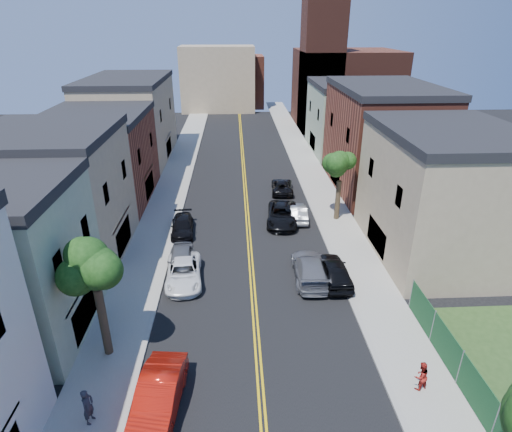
{
  "coord_description": "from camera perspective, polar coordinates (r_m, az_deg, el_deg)",
  "views": [
    {
      "loc": [
        -0.99,
        -3.71,
        16.1
      ],
      "look_at": [
        0.57,
        26.83,
        2.0
      ],
      "focal_mm": 29.64,
      "sensor_mm": 36.0,
      "label": 1
    }
  ],
  "objects": [
    {
      "name": "grey_car_left",
      "position": [
        30.46,
        -10.07,
        -5.91
      ],
      "size": [
        2.01,
        4.58,
        1.53
      ],
      "primitive_type": "imported",
      "rotation": [
        0.0,
        0.0,
        0.05
      ],
      "color": "#54575C",
      "rests_on": "ground"
    },
    {
      "name": "sidewalk_left",
      "position": [
        47.07,
        -11.22,
        4.36
      ],
      "size": [
        3.2,
        100.0,
        0.15
      ],
      "primitive_type": "cube",
      "color": "gray",
      "rests_on": "ground"
    },
    {
      "name": "bldg_right_tan",
      "position": [
        33.57,
        23.83,
        2.34
      ],
      "size": [
        9.0,
        12.0,
        9.0
      ],
      "primitive_type": "cube",
      "color": "#998466",
      "rests_on": "ground"
    },
    {
      "name": "dark_car_right_far",
      "position": [
        43.82,
        3.55,
        4.04
      ],
      "size": [
        2.41,
        4.71,
        1.27
      ],
      "primitive_type": "imported",
      "rotation": [
        0.0,
        0.0,
        3.08
      ],
      "color": "black",
      "rests_on": "ground"
    },
    {
      "name": "silver_car_right",
      "position": [
        37.71,
        5.64,
        0.48
      ],
      "size": [
        1.56,
        4.15,
        1.35
      ],
      "primitive_type": "imported",
      "rotation": [
        0.0,
        0.0,
        3.11
      ],
      "color": "#A3A6AB",
      "rests_on": "ground"
    },
    {
      "name": "backdrop_center",
      "position": [
        90.4,
        -2.39,
        17.68
      ],
      "size": [
        10.0,
        8.0,
        10.0
      ],
      "primitive_type": "cube",
      "color": "brown",
      "rests_on": "ground"
    },
    {
      "name": "grey_car_right",
      "position": [
        29.26,
        7.29,
        -7.03
      ],
      "size": [
        2.41,
        5.54,
        1.59
      ],
      "primitive_type": "imported",
      "rotation": [
        0.0,
        0.0,
        3.11
      ],
      "color": "slate",
      "rests_on": "ground"
    },
    {
      "name": "bldg_left_tan_far",
      "position": [
        56.42,
        -16.58,
        12.15
      ],
      "size": [
        9.0,
        16.0,
        9.5
      ],
      "primitive_type": "cube",
      "color": "#998466",
      "rests_on": "ground"
    },
    {
      "name": "tree_right_far",
      "position": [
        36.38,
        11.48,
        7.74
      ],
      "size": [
        4.4,
        4.4,
        8.03
      ],
      "color": "#312818",
      "rests_on": "sidewalk_right"
    },
    {
      "name": "pedestrian_right",
      "position": [
        22.65,
        21.37,
        -19.46
      ],
      "size": [
        0.91,
        0.81,
        1.55
      ],
      "primitive_type": "imported",
      "rotation": [
        0.0,
        0.0,
        3.49
      ],
      "color": "maroon",
      "rests_on": "sidewalk_right"
    },
    {
      "name": "curb_right",
      "position": [
        47.1,
        5.99,
        4.72
      ],
      "size": [
        0.3,
        100.0,
        0.15
      ],
      "primitive_type": "cube",
      "color": "gray",
      "rests_on": "ground"
    },
    {
      "name": "bldg_right_brick",
      "position": [
        45.69,
        16.56,
        9.68
      ],
      "size": [
        9.0,
        14.0,
        10.0
      ],
      "primitive_type": "cube",
      "color": "brown",
      "rests_on": "ground"
    },
    {
      "name": "white_pickup",
      "position": [
        29.16,
        -9.73,
        -7.54
      ],
      "size": [
        2.7,
        5.21,
        1.4
      ],
      "primitive_type": "imported",
      "rotation": [
        0.0,
        0.0,
        0.08
      ],
      "color": "white",
      "rests_on": "ground"
    },
    {
      "name": "black_suv_lane",
      "position": [
        36.94,
        3.54,
        0.17
      ],
      "size": [
        3.17,
        5.77,
        1.53
      ],
      "primitive_type": "imported",
      "rotation": [
        0.0,
        0.0,
        -0.12
      ],
      "color": "black",
      "rests_on": "ground"
    },
    {
      "name": "fence_right",
      "position": [
        22.57,
        27.59,
        -20.42
      ],
      "size": [
        0.04,
        15.0,
        1.9
      ],
      "primitive_type": "cube",
      "color": "#143F1E",
      "rests_on": "sidewalk_right"
    },
    {
      "name": "black_car_left",
      "position": [
        35.64,
        -9.91,
        -1.35
      ],
      "size": [
        2.11,
        4.55,
        1.29
      ],
      "primitive_type": "imported",
      "rotation": [
        0.0,
        0.0,
        0.07
      ],
      "color": "black",
      "rests_on": "ground"
    },
    {
      "name": "pedestrian_left",
      "position": [
        21.22,
        -21.74,
        -22.77
      ],
      "size": [
        0.57,
        0.73,
        1.77
      ],
      "primitive_type": "imported",
      "rotation": [
        0.0,
        0.0,
        1.33
      ],
      "color": "#27272F",
      "rests_on": "sidewalk_left"
    },
    {
      "name": "bldg_left_brick",
      "position": [
        43.51,
        -20.36,
        7.05
      ],
      "size": [
        9.0,
        12.0,
        8.0
      ],
      "primitive_type": "cube",
      "color": "brown",
      "rests_on": "ground"
    },
    {
      "name": "sidewalk_right",
      "position": [
        47.4,
        8.09,
        4.74
      ],
      "size": [
        3.2,
        100.0,
        0.15
      ],
      "primitive_type": "cube",
      "color": "gray",
      "rests_on": "ground"
    },
    {
      "name": "tree_left_mid",
      "position": [
        21.26,
        -21.53,
        -3.72
      ],
      "size": [
        5.2,
        5.2,
        9.29
      ],
      "color": "#312818",
      "rests_on": "sidewalk_left"
    },
    {
      "name": "red_sedan",
      "position": [
        20.99,
        -13.06,
        -22.74
      ],
      "size": [
        2.24,
        5.25,
        1.69
      ],
      "primitive_type": "imported",
      "rotation": [
        0.0,
        0.0,
        -0.09
      ],
      "color": "red",
      "rests_on": "ground"
    },
    {
      "name": "church",
      "position": [
        73.4,
        11.27,
        17.38
      ],
      "size": [
        16.2,
        14.2,
        22.6
      ],
      "color": "#4C2319",
      "rests_on": "ground"
    },
    {
      "name": "backdrop_left",
      "position": [
        86.36,
        -5.15,
        17.94
      ],
      "size": [
        14.0,
        8.0,
        12.0
      ],
      "primitive_type": "cube",
      "color": "#998466",
      "rests_on": "ground"
    },
    {
      "name": "bldg_left_tan_near",
      "position": [
        33.59,
        -25.52,
        2.03
      ],
      "size": [
        9.0,
        10.0,
        9.0
      ],
      "primitive_type": "cube",
      "color": "#998466",
      "rests_on": "ground"
    },
    {
      "name": "curb_left",
      "position": [
        46.84,
        -9.1,
        4.43
      ],
      "size": [
        0.3,
        100.0,
        0.15
      ],
      "primitive_type": "cube",
      "color": "gray",
      "rests_on": "ground"
    },
    {
      "name": "bldg_right_palegrn",
      "position": [
        58.9,
        12.18,
        12.61
      ],
      "size": [
        9.0,
        12.0,
        8.5
      ],
      "primitive_type": "cube",
      "color": "gray",
      "rests_on": "ground"
    },
    {
      "name": "black_car_right",
      "position": [
        29.23,
        10.43,
        -7.25
      ],
      "size": [
        2.02,
        4.81,
        1.62
      ],
      "primitive_type": "imported",
      "rotation": [
        0.0,
        0.0,
        3.16
      ],
      "color": "black",
      "rests_on": "ground"
    }
  ]
}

